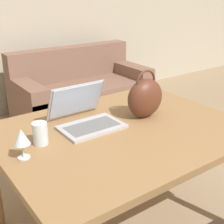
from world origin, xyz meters
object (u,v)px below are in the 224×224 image
object	(u,v)px
drinking_glass	(40,133)
wine_glass	(22,138)
handbag	(145,98)
laptop	(84,114)
couch	(82,93)

from	to	relation	value
drinking_glass	wine_glass	bearing A→B (deg)	-145.24
wine_glass	handbag	distance (m)	0.82
laptop	wine_glass	xyz separation A→B (m)	(-0.45, -0.18, 0.05)
couch	laptop	xyz separation A→B (m)	(-0.96, -1.69, 0.52)
laptop	handbag	xyz separation A→B (m)	(0.37, -0.13, 0.06)
laptop	handbag	world-z (taller)	handbag
couch	drinking_glass	size ratio (longest dim) A/B	13.58
couch	wine_glass	size ratio (longest dim) A/B	10.60
handbag	wine_glass	bearing A→B (deg)	-176.51
laptop	drinking_glass	world-z (taller)	laptop
couch	wine_glass	distance (m)	2.41
couch	drinking_glass	bearing A→B (deg)	-125.71
drinking_glass	handbag	bearing A→B (deg)	-3.26
couch	laptop	bearing A→B (deg)	-119.61
drinking_glass	couch	bearing A→B (deg)	54.29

